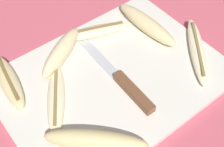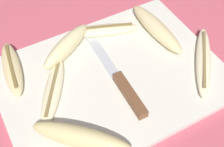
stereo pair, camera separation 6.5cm
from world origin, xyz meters
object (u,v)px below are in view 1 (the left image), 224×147
banana_spotted_left (96,141)px  banana_ripe_center (147,24)px  banana_mellow_near (9,81)px  banana_soft_right (61,52)px  banana_cream_curved (95,31)px  knife (126,85)px  banana_pale_long (56,98)px  banana_bright_far (197,50)px

banana_spotted_left → banana_ripe_center: 0.32m
banana_mellow_near → banana_soft_right: bearing=-2.3°
banana_cream_curved → banana_soft_right: bearing=-172.5°
knife → banana_soft_right: 0.16m
banana_soft_right → banana_ripe_center: bearing=-12.5°
banana_spotted_left → banana_pale_long: size_ratio=1.01×
banana_spotted_left → banana_ripe_center: bearing=32.1°
banana_bright_far → banana_ripe_center: 0.13m
banana_soft_right → banana_ripe_center: banana_soft_right is taller
banana_ripe_center → banana_spotted_left: bearing=-147.9°
knife → banana_soft_right: size_ratio=1.71×
banana_pale_long → banana_bright_far: bearing=-14.7°
banana_mellow_near → banana_cream_curved: size_ratio=0.95×
knife → banana_pale_long: 0.14m
knife → banana_mellow_near: bearing=142.1°
banana_spotted_left → banana_bright_far: size_ratio=0.90×
banana_spotted_left → banana_pale_long: bearing=92.0°
knife → banana_pale_long: bearing=157.8°
banana_cream_curved → banana_mellow_near: bearing=-177.9°
banana_mellow_near → knife: bearing=-39.8°
banana_pale_long → banana_cream_curved: (0.17, 0.10, 0.00)m
banana_soft_right → banana_cream_curved: 0.10m
knife → banana_mellow_near: 0.24m
knife → banana_soft_right: banana_soft_right is taller
banana_soft_right → banana_cream_curved: (0.10, 0.01, -0.01)m
banana_soft_right → banana_pale_long: bearing=-128.0°
banana_pale_long → banana_mellow_near: banana_mellow_near is taller
banana_bright_far → banana_ripe_center: (-0.04, 0.13, 0.01)m
banana_spotted_left → banana_mellow_near: bearing=104.8°
knife → banana_ripe_center: size_ratio=1.39×
banana_cream_curved → banana_spotted_left: bearing=-125.9°
knife → banana_pale_long: (-0.13, 0.06, 0.00)m
banana_ripe_center → banana_mellow_near: bearing=171.3°
banana_ripe_center → banana_cream_curved: banana_ripe_center is taller
knife → banana_ripe_center: banana_ripe_center is taller
banana_ripe_center → banana_mellow_near: (-0.33, 0.05, -0.01)m
banana_pale_long → banana_cream_curved: size_ratio=0.95×
banana_bright_far → banana_cream_curved: (-0.15, 0.19, 0.00)m
banana_cream_curved → knife: bearing=-104.3°
banana_spotted_left → banana_soft_right: 0.23m
banana_ripe_center → banana_soft_right: bearing=167.5°
banana_pale_long → banana_mellow_near: (-0.05, 0.10, 0.00)m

